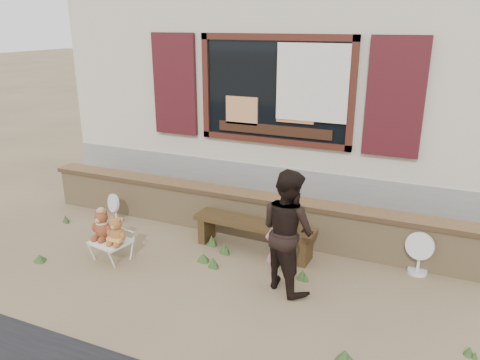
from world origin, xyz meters
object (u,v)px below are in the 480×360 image
at_px(bench, 254,230).
at_px(adult, 288,231).
at_px(teddy_bear_left, 102,224).
at_px(folding_chair, 111,242).
at_px(child, 280,249).
at_px(teddy_bear_right, 117,230).

distance_m(bench, adult, 1.09).
distance_m(teddy_bear_left, adult, 2.54).
bearing_deg(folding_chair, teddy_bear_left, 180.00).
bearing_deg(adult, folding_chair, 38.52).
bearing_deg(bench, folding_chair, -145.90).
height_order(folding_chair, child, child).
height_order(bench, teddy_bear_left, teddy_bear_left).
bearing_deg(teddy_bear_left, teddy_bear_right, -0.00).
bearing_deg(adult, teddy_bear_right, 39.58).
distance_m(bench, teddy_bear_right, 1.85).
xyz_separation_m(teddy_bear_left, teddy_bear_right, (0.28, -0.05, -0.02)).
relative_size(folding_chair, adult, 0.35).
height_order(teddy_bear_left, child, child).
xyz_separation_m(teddy_bear_right, child, (2.13, 0.35, -0.00)).
height_order(teddy_bear_left, teddy_bear_right, teddy_bear_left).
bearing_deg(child, teddy_bear_right, -13.14).
relative_size(bench, teddy_bear_right, 4.53).
bearing_deg(bench, teddy_bear_right, -143.01).
bearing_deg(teddy_bear_right, teddy_bear_left, 180.00).
bearing_deg(teddy_bear_right, adult, 18.30).
bearing_deg(adult, bench, -13.68).
height_order(teddy_bear_left, adult, adult).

